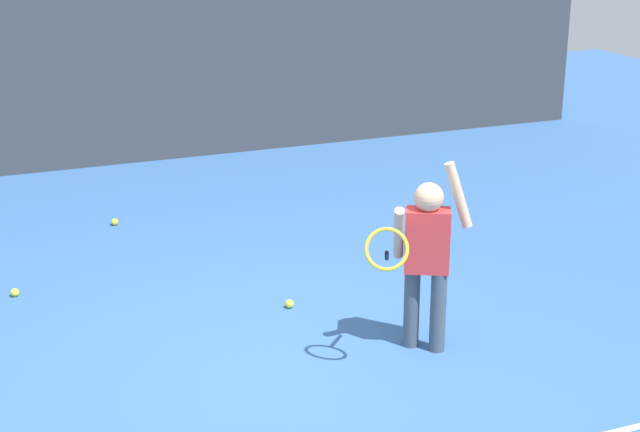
# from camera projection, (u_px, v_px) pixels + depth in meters

# --- Properties ---
(ground_plane) EXTENTS (20.00, 20.00, 0.00)m
(ground_plane) POSITION_uv_depth(u_px,v_px,m) (277.00, 374.00, 6.48)
(ground_plane) COLOR #335B93
(back_fence_windscreen) EXTENTS (11.95, 0.08, 3.44)m
(back_fence_windscreen) POSITION_uv_depth(u_px,v_px,m) (111.00, 12.00, 10.71)
(back_fence_windscreen) COLOR #383D42
(back_fence_windscreen) RESTS_ON ground
(fence_post_1) EXTENTS (0.09, 0.09, 3.59)m
(fence_post_1) POSITION_uv_depth(u_px,v_px,m) (110.00, 5.00, 10.74)
(fence_post_1) COLOR slate
(fence_post_1) RESTS_ON ground
(tennis_player) EXTENTS (0.87, 0.55, 1.35)m
(tennis_player) POSITION_uv_depth(u_px,v_px,m) (425.00, 252.00, 6.60)
(tennis_player) COLOR #3F4C59
(tennis_player) RESTS_ON ground
(tennis_ball_1) EXTENTS (0.07, 0.07, 0.07)m
(tennis_ball_1) POSITION_uv_depth(u_px,v_px,m) (115.00, 222.00, 9.25)
(tennis_ball_1) COLOR #CCE033
(tennis_ball_1) RESTS_ON ground
(tennis_ball_2) EXTENTS (0.07, 0.07, 0.07)m
(tennis_ball_2) POSITION_uv_depth(u_px,v_px,m) (289.00, 304.00, 7.47)
(tennis_ball_2) COLOR #CCE033
(tennis_ball_2) RESTS_ON ground
(tennis_ball_6) EXTENTS (0.07, 0.07, 0.07)m
(tennis_ball_6) POSITION_uv_depth(u_px,v_px,m) (15.00, 293.00, 7.68)
(tennis_ball_6) COLOR #CCE033
(tennis_ball_6) RESTS_ON ground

